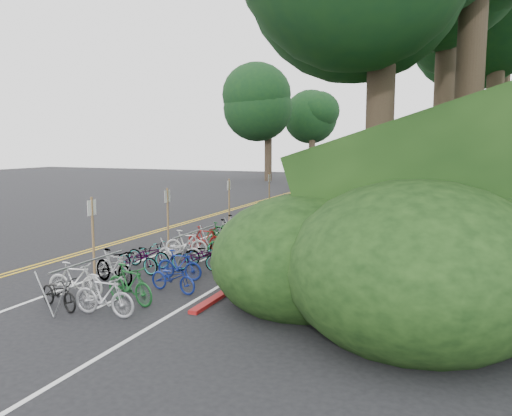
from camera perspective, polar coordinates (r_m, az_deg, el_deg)
The scene contains 11 objects.
ground at distance 17.91m, azimuth -20.23°, elevation -7.09°, with size 120.00×120.00×0.00m, color black.
road_markings at distance 25.78m, azimuth -3.87°, elevation -2.30°, with size 7.47×80.00×0.01m.
red_curb at distance 25.82m, azimuth 8.18°, elevation -2.24°, with size 0.25×28.00×0.10m, color maroon.
embankment at distance 31.82m, azimuth 24.27°, elevation 3.55°, with size 14.30×48.14×9.11m.
tree_cluster at distance 35.91m, azimuth 19.59°, elevation 21.20°, with size 34.02×55.35×21.20m.
bike_rack_front at distance 14.42m, azimuth -18.54°, elevation -6.97°, with size 1.15×2.86×1.18m.
bike_racks_rest at distance 27.41m, azimuth 3.25°, elevation 0.08°, with size 1.14×23.00×1.17m.
signpost_near at distance 17.14m, azimuth -18.15°, elevation -2.53°, with size 0.08×0.40×2.62m.
signposts_rest at distance 29.13m, azimuth -0.57°, elevation 1.66°, with size 0.08×18.40×2.50m.
bike_front at distance 16.93m, azimuth -16.18°, elevation -6.37°, with size 1.50×0.52×0.79m, color beige.
bike_valet at distance 18.53m, azimuth -6.82°, elevation -4.67°, with size 3.19×14.14×1.08m.
Camera 1 is at (11.84, -12.72, 4.33)m, focal length 35.00 mm.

